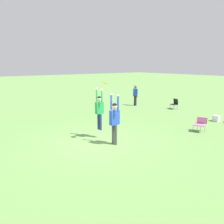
{
  "coord_description": "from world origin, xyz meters",
  "views": [
    {
      "loc": [
        7.78,
        -5.2,
        3.44
      ],
      "look_at": [
        0.03,
        0.62,
        1.3
      ],
      "focal_mm": 35.0,
      "sensor_mm": 36.0,
      "label": 1
    }
  ],
  "objects": [
    {
      "name": "camping_chair_1",
      "position": [
        1.8,
        5.04,
        0.44
      ],
      "size": [
        0.68,
        0.73,
        0.74
      ],
      "rotation": [
        0.0,
        0.0,
        3.64
      ],
      "color": "gray",
      "rests_on": "ground_plane"
    },
    {
      "name": "person_jumping",
      "position": [
        -0.55,
        0.32,
        1.41
      ],
      "size": [
        0.52,
        0.37,
        1.97
      ],
      "rotation": [
        0.0,
        0.0,
        1.57
      ],
      "color": "navy",
      "rests_on": "ground_plane"
    },
    {
      "name": "frisbee",
      "position": [
        -0.03,
        0.28,
        2.63
      ],
      "size": [
        0.25,
        0.24,
        0.11
      ],
      "color": "yellow"
    },
    {
      "name": "person_defending",
      "position": [
        0.6,
        0.32,
        1.19
      ],
      "size": [
        0.57,
        0.42,
        2.23
      ],
      "rotation": [
        0.0,
        0.0,
        -1.57
      ],
      "color": "#4C4C51",
      "rests_on": "ground_plane"
    },
    {
      "name": "person_spectator_near",
      "position": [
        -5.58,
        7.29,
        1.03
      ],
      "size": [
        0.52,
        0.38,
        1.72
      ],
      "rotation": [
        0.0,
        0.0,
        0.68
      ],
      "color": "#2D2D38",
      "rests_on": "ground_plane"
    },
    {
      "name": "ground_plane",
      "position": [
        0.0,
        0.0,
        0.0
      ],
      "size": [
        120.0,
        120.0,
        0.0
      ],
      "primitive_type": "plane",
      "color": "#608C47"
    },
    {
      "name": "cooler_box",
      "position": [
        1.27,
        7.68,
        0.18
      ],
      "size": [
        0.38,
        0.34,
        0.37
      ],
      "color": "white",
      "rests_on": "ground_plane"
    },
    {
      "name": "camping_chair_3",
      "position": [
        -2.65,
        8.75,
        0.46
      ],
      "size": [
        0.52,
        0.56,
        0.8
      ],
      "rotation": [
        0.0,
        0.0,
        2.98
      ],
      "color": "gray",
      "rests_on": "ground_plane"
    }
  ]
}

